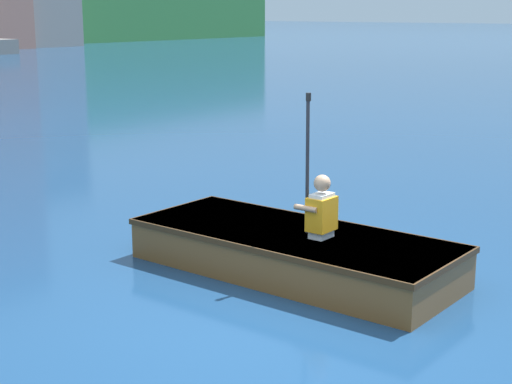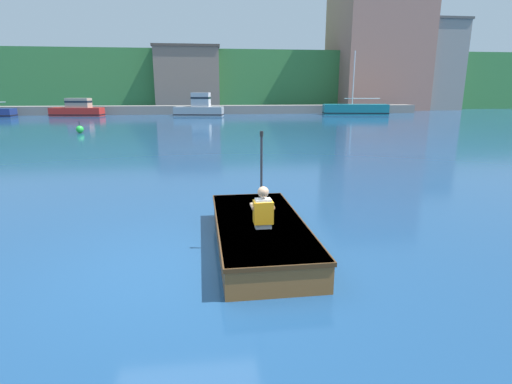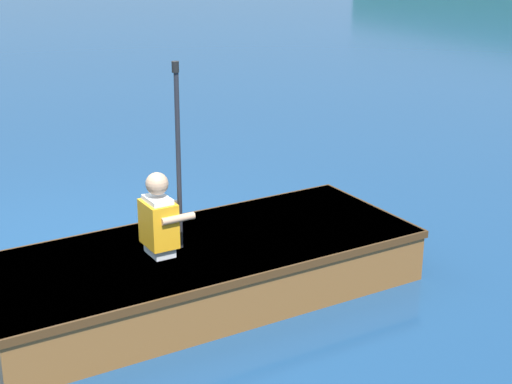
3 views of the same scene
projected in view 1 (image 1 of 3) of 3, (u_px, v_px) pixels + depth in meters
ground_plane at (277, 327)px, 6.79m from camera, size 300.00×300.00×0.00m
rowboat_foreground at (289, 248)px, 8.18m from camera, size 1.45×3.62×0.44m
person_paddler at (321, 209)px, 7.84m from camera, size 0.36×0.33×1.45m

